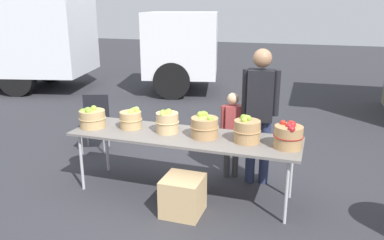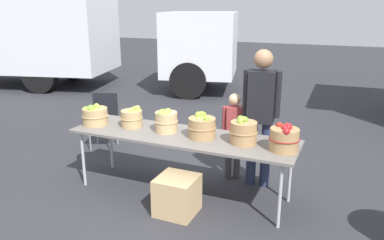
# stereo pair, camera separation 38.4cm
# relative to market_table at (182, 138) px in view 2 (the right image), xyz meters

# --- Properties ---
(ground_plane) EXTENTS (40.00, 40.00, 0.00)m
(ground_plane) POSITION_rel_market_table_xyz_m (0.00, 0.00, -0.71)
(ground_plane) COLOR #2D2D33
(market_table) EXTENTS (2.70, 0.76, 0.75)m
(market_table) POSITION_rel_market_table_xyz_m (0.00, 0.00, 0.00)
(market_table) COLOR slate
(market_table) RESTS_ON ground
(apple_basket_green_0) EXTENTS (0.33, 0.33, 0.27)m
(apple_basket_green_0) POSITION_rel_market_table_xyz_m (-1.19, -0.07, 0.16)
(apple_basket_green_0) COLOR tan
(apple_basket_green_0) RESTS_ON market_table
(apple_basket_green_1) EXTENTS (0.28, 0.28, 0.26)m
(apple_basket_green_1) POSITION_rel_market_table_xyz_m (-0.71, 0.05, 0.15)
(apple_basket_green_1) COLOR tan
(apple_basket_green_1) RESTS_ON market_table
(apple_basket_green_2) EXTENTS (0.29, 0.29, 0.29)m
(apple_basket_green_2) POSITION_rel_market_table_xyz_m (-0.22, 0.04, 0.17)
(apple_basket_green_2) COLOR tan
(apple_basket_green_2) RESTS_ON market_table
(apple_basket_green_3) EXTENTS (0.33, 0.33, 0.29)m
(apple_basket_green_3) POSITION_rel_market_table_xyz_m (0.25, 0.02, 0.16)
(apple_basket_green_3) COLOR #A87F51
(apple_basket_green_3) RESTS_ON market_table
(apple_basket_green_4) EXTENTS (0.31, 0.31, 0.31)m
(apple_basket_green_4) POSITION_rel_market_table_xyz_m (0.74, 0.01, 0.17)
(apple_basket_green_4) COLOR #A87F51
(apple_basket_green_4) RESTS_ON market_table
(apple_basket_red_0) EXTENTS (0.32, 0.32, 0.29)m
(apple_basket_red_0) POSITION_rel_market_table_xyz_m (1.19, -0.03, 0.17)
(apple_basket_red_0) COLOR #A87F51
(apple_basket_red_0) RESTS_ON market_table
(vendor_adult) EXTENTS (0.45, 0.26, 1.72)m
(vendor_adult) POSITION_rel_market_table_xyz_m (0.78, 0.60, 0.30)
(vendor_adult) COLOR #262D4C
(vendor_adult) RESTS_ON ground
(child_customer) EXTENTS (0.28, 0.23, 1.15)m
(child_customer) POSITION_rel_market_table_xyz_m (0.43, 0.66, -0.04)
(child_customer) COLOR #3F3F3F
(child_customer) RESTS_ON ground
(box_truck) EXTENTS (7.99, 3.97, 2.75)m
(box_truck) POSITION_rel_market_table_xyz_m (-5.53, 4.67, 0.77)
(box_truck) COLOR silver
(box_truck) RESTS_ON ground
(folding_chair) EXTENTS (0.51, 0.51, 0.86)m
(folding_chair) POSITION_rel_market_table_xyz_m (-1.85, 1.00, -0.21)
(folding_chair) COLOR black
(folding_chair) RESTS_ON ground
(produce_crate) EXTENTS (0.42, 0.42, 0.42)m
(produce_crate) POSITION_rel_market_table_xyz_m (0.15, -0.45, -0.50)
(produce_crate) COLOR tan
(produce_crate) RESTS_ON ground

